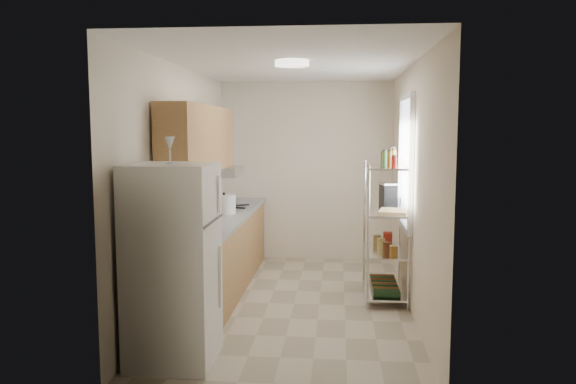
% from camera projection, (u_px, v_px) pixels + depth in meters
% --- Properties ---
extents(room, '(2.52, 4.42, 2.62)m').
position_uv_depth(room, '(294.00, 187.00, 6.04)').
color(room, '#B6A893').
rests_on(room, ground).
extents(counter_run, '(0.63, 3.51, 0.90)m').
position_uv_depth(counter_run, '(220.00, 253.00, 6.65)').
color(counter_run, '#B27F4C').
rests_on(counter_run, ground).
extents(upper_cabinets, '(0.33, 2.20, 0.72)m').
position_uv_depth(upper_cabinets, '(200.00, 139.00, 6.18)').
color(upper_cabinets, '#B27F4C').
rests_on(upper_cabinets, room).
extents(range_hood, '(0.50, 0.60, 0.12)m').
position_uv_depth(range_hood, '(220.00, 171.00, 7.01)').
color(range_hood, '#B7BABC').
rests_on(range_hood, room).
extents(window, '(0.06, 1.00, 1.46)m').
position_uv_depth(window, '(406.00, 162.00, 6.25)').
color(window, white).
rests_on(window, room).
extents(bakers_rack, '(0.45, 0.90, 1.73)m').
position_uv_depth(bakers_rack, '(386.00, 202.00, 6.26)').
color(bakers_rack, silver).
rests_on(bakers_rack, ground).
extents(ceiling_dome, '(0.34, 0.34, 0.05)m').
position_uv_depth(ceiling_dome, '(292.00, 63.00, 5.60)').
color(ceiling_dome, white).
rests_on(ceiling_dome, room).
extents(refrigerator, '(0.68, 0.68, 1.64)m').
position_uv_depth(refrigerator, '(173.00, 264.00, 4.59)').
color(refrigerator, white).
rests_on(refrigerator, ground).
extents(wine_glass_a, '(0.07, 0.07, 0.21)m').
position_uv_depth(wine_glass_a, '(170.00, 150.00, 4.56)').
color(wine_glass_a, silver).
rests_on(wine_glass_a, refrigerator).
extents(wine_glass_b, '(0.08, 0.08, 0.22)m').
position_uv_depth(wine_glass_b, '(170.00, 150.00, 4.48)').
color(wine_glass_b, silver).
rests_on(wine_glass_b, refrigerator).
extents(rice_cooker, '(0.28, 0.28, 0.23)m').
position_uv_depth(rice_cooker, '(224.00, 204.00, 6.75)').
color(rice_cooker, silver).
rests_on(rice_cooker, counter_run).
extents(frying_pan_large, '(0.32, 0.32, 0.04)m').
position_uv_depth(frying_pan_large, '(224.00, 207.00, 7.17)').
color(frying_pan_large, black).
rests_on(frying_pan_large, counter_run).
extents(frying_pan_small, '(0.31, 0.31, 0.05)m').
position_uv_depth(frying_pan_small, '(229.00, 206.00, 7.25)').
color(frying_pan_small, black).
rests_on(frying_pan_small, counter_run).
extents(cutting_board, '(0.37, 0.44, 0.03)m').
position_uv_depth(cutting_board, '(394.00, 211.00, 6.14)').
color(cutting_board, tan).
rests_on(cutting_board, bakers_rack).
extents(espresso_machine, '(0.20, 0.27, 0.28)m').
position_uv_depth(espresso_machine, '(388.00, 195.00, 6.57)').
color(espresso_machine, black).
rests_on(espresso_machine, bakers_rack).
extents(storage_bag, '(0.11, 0.15, 0.16)m').
position_uv_depth(storage_bag, '(388.00, 239.00, 6.52)').
color(storage_bag, maroon).
rests_on(storage_bag, bakers_rack).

